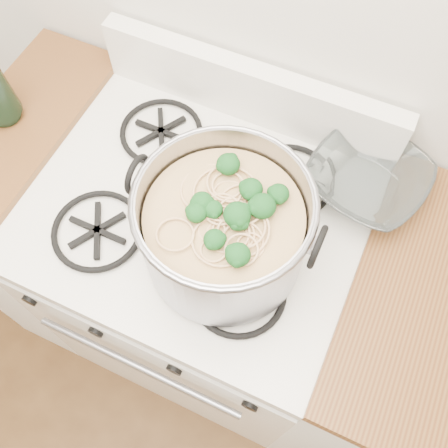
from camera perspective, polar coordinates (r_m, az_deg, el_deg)
gas_range at (r=1.56m, az=-2.38°, el=-6.54°), size 0.76×0.66×0.92m
counter_left at (r=1.71m, az=-17.77°, el=0.78°), size 0.25×0.65×0.92m
stock_pot at (r=0.97m, az=-0.00°, el=-0.71°), size 0.37×0.34×0.23m
spatula at (r=1.12m, az=0.05°, el=3.82°), size 0.34×0.36×0.02m
glass_bowl at (r=1.18m, az=15.82°, el=4.53°), size 0.13×0.13×0.03m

